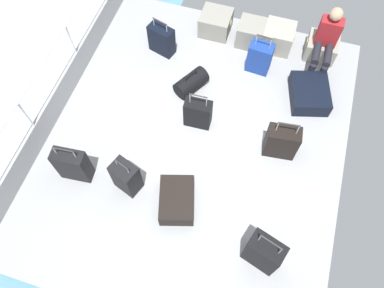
# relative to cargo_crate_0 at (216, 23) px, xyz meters

# --- Properties ---
(ground_plane) EXTENTS (4.40, 5.20, 0.06)m
(ground_plane) POSITION_rel_cargo_crate_0_xyz_m (0.30, -2.19, -0.22)
(ground_plane) COLOR #939699
(gunwale_port) EXTENTS (0.06, 5.20, 0.45)m
(gunwale_port) POSITION_rel_cargo_crate_0_xyz_m (-1.87, -2.19, 0.03)
(gunwale_port) COLOR #939699
(gunwale_port) RESTS_ON ground_plane
(railing_port) EXTENTS (0.04, 4.20, 1.02)m
(railing_port) POSITION_rel_cargo_crate_0_xyz_m (-1.87, -2.19, 0.59)
(railing_port) COLOR silver
(railing_port) RESTS_ON ground_plane
(cargo_crate_0) EXTENTS (0.55, 0.49, 0.39)m
(cargo_crate_0) POSITION_rel_cargo_crate_0_xyz_m (0.00, 0.00, 0.00)
(cargo_crate_0) COLOR gray
(cargo_crate_0) RESTS_ON ground_plane
(cargo_crate_1) EXTENTS (0.64, 0.44, 0.41)m
(cargo_crate_1) POSITION_rel_cargo_crate_0_xyz_m (0.72, -0.06, 0.01)
(cargo_crate_1) COLOR gray
(cargo_crate_1) RESTS_ON ground_plane
(cargo_crate_2) EXTENTS (0.52, 0.47, 0.42)m
(cargo_crate_2) POSITION_rel_cargo_crate_0_xyz_m (1.10, -0.02, 0.02)
(cargo_crate_2) COLOR #9E9989
(cargo_crate_2) RESTS_ON ground_plane
(cargo_crate_3) EXTENTS (0.53, 0.46, 0.35)m
(cargo_crate_3) POSITION_rel_cargo_crate_0_xyz_m (1.83, 0.00, -0.02)
(cargo_crate_3) COLOR gray
(cargo_crate_3) RESTS_ON ground_plane
(passenger_seated) EXTENTS (0.34, 0.66, 1.05)m
(passenger_seated) POSITION_rel_cargo_crate_0_xyz_m (1.83, -0.17, 0.35)
(passenger_seated) COLOR maroon
(passenger_seated) RESTS_ON ground_plane
(suitcase_0) EXTENTS (0.48, 0.29, 0.79)m
(suitcase_0) POSITION_rel_cargo_crate_0_xyz_m (1.53, -2.02, 0.10)
(suitcase_0) COLOR black
(suitcase_0) RESTS_ON ground_plane
(suitcase_1) EXTENTS (0.46, 0.25, 0.78)m
(suitcase_1) POSITION_rel_cargo_crate_0_xyz_m (-1.14, -3.23, 0.12)
(suitcase_1) COLOR black
(suitcase_1) RESTS_ON ground_plane
(suitcase_2) EXTENTS (0.41, 0.23, 0.72)m
(suitcase_2) POSITION_rel_cargo_crate_0_xyz_m (0.25, -1.90, 0.07)
(suitcase_2) COLOR black
(suitcase_2) RESTS_ON ground_plane
(suitcase_3) EXTENTS (0.46, 0.32, 0.68)m
(suitcase_3) POSITION_rel_cargo_crate_0_xyz_m (-0.74, -0.70, 0.07)
(suitcase_3) COLOR black
(suitcase_3) RESTS_ON ground_plane
(suitcase_4) EXTENTS (0.49, 0.37, 0.89)m
(suitcase_4) POSITION_rel_cargo_crate_0_xyz_m (1.60, -3.63, 0.15)
(suitcase_4) COLOR black
(suitcase_4) RESTS_ON ground_plane
(suitcase_5) EXTENTS (0.41, 0.35, 0.71)m
(suitcase_5) POSITION_rel_cargo_crate_0_xyz_m (-0.38, -3.18, 0.10)
(suitcase_5) COLOR black
(suitcase_5) RESTS_ON ground_plane
(suitcase_6) EXTENTS (0.39, 0.27, 0.75)m
(suitcase_6) POSITION_rel_cargo_crate_0_xyz_m (0.90, -0.60, 0.08)
(suitcase_6) COLOR navy
(suitcase_6) RESTS_ON ground_plane
(suitcase_7) EXTENTS (0.62, 0.74, 0.28)m
(suitcase_7) POSITION_rel_cargo_crate_0_xyz_m (0.36, -3.24, -0.06)
(suitcase_7) COLOR black
(suitcase_7) RESTS_ON ground_plane
(suitcase_8) EXTENTS (0.73, 0.82, 0.26)m
(suitcase_8) POSITION_rel_cargo_crate_0_xyz_m (1.80, -0.95, -0.06)
(suitcase_8) COLOR black
(suitcase_8) RESTS_ON ground_plane
(duffel_bag) EXTENTS (0.52, 0.61, 0.41)m
(duffel_bag) POSITION_rel_cargo_crate_0_xyz_m (-0.04, -1.31, -0.05)
(duffel_bag) COLOR black
(duffel_bag) RESTS_ON ground_plane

